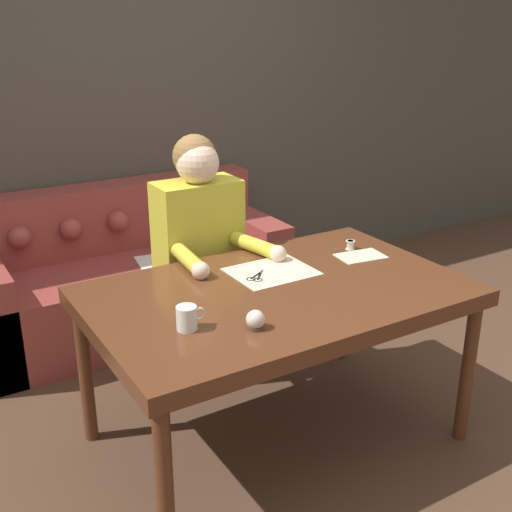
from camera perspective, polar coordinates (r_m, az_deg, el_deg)
The scene contains 11 objects.
ground_plane at distance 3.09m, azimuth 4.21°, elevation -15.15°, with size 16.00×16.00×0.00m, color #4C3323.
wall_back at distance 4.17m, azimuth -10.41°, elevation 13.35°, with size 8.00×0.06×2.60m.
dining_table at distance 2.70m, azimuth 1.93°, elevation -4.17°, with size 1.56×0.98×0.74m.
couch at distance 3.96m, azimuth -11.29°, elevation -1.93°, with size 1.83×0.77×0.85m.
person at distance 3.22m, azimuth -5.01°, elevation -0.34°, with size 0.48×0.59×1.28m.
pattern_paper_main at distance 2.84m, azimuth 1.41°, elevation -1.39°, with size 0.36×0.30×0.00m.
pattern_paper_offcut at distance 3.06m, azimuth 9.29°, elevation -0.01°, with size 0.24×0.17×0.00m.
scissors at distance 2.80m, azimuth 0.23°, elevation -1.72°, with size 0.22×0.19×0.01m.
mug at distance 2.33m, azimuth -6.13°, elevation -5.49°, with size 0.11×0.08×0.09m.
thread_spool at distance 3.14m, azimuth 8.38°, elevation 0.97°, with size 0.04×0.04×0.05m.
pin_cushion at distance 2.33m, azimuth -0.04°, elevation -5.73°, with size 0.07×0.07×0.07m.
Camera 1 is at (-1.48, -2.02, 1.80)m, focal length 45.00 mm.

